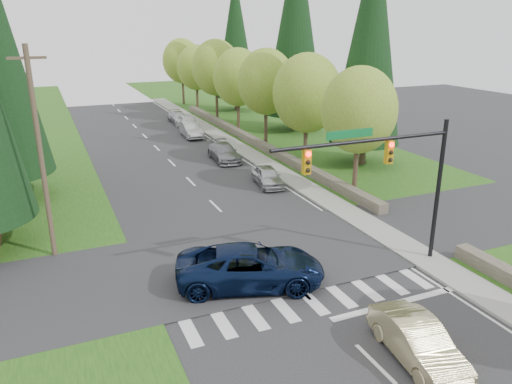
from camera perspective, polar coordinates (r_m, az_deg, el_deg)
ground at (r=18.76m, az=11.58°, el=-16.93°), size 120.00×120.00×0.00m
grass_east at (r=40.61m, az=10.85°, el=3.03°), size 14.00×110.00×0.06m
cross_street at (r=24.74m, az=1.02°, el=-7.19°), size 120.00×8.00×0.10m
sidewalk_east at (r=39.34m, az=1.80°, el=2.91°), size 1.80×80.00×0.13m
curb_east at (r=39.00m, az=0.67°, el=2.77°), size 0.20×80.00×0.13m
stone_wall_north at (r=47.02m, az=-0.45°, el=5.92°), size 0.70×40.00×0.70m
traffic_signal at (r=22.33m, az=15.17°, el=2.93°), size 8.70×0.37×6.80m
utility_pole at (r=24.91m, az=-23.41°, el=4.02°), size 1.60×0.24×10.00m
decid_tree_0 at (r=32.47m, az=11.72°, el=9.13°), size 4.80×4.80×8.37m
decid_tree_1 at (r=38.37m, az=5.85°, el=11.17°), size 5.20×5.20×8.80m
decid_tree_2 at (r=44.48m, az=1.17°, el=12.47°), size 5.00×5.00×8.82m
decid_tree_3 at (r=50.96m, az=-2.07°, el=12.97°), size 5.00×5.00×8.55m
decid_tree_4 at (r=57.51m, az=-4.60°, el=13.99°), size 5.40×5.40×9.18m
decid_tree_5 at (r=64.14m, az=-6.85°, el=13.94°), size 4.80×4.80×8.30m
decid_tree_6 at (r=70.85m, az=-8.47°, el=14.59°), size 5.20×5.20×8.86m
conifer_e_a at (r=39.73m, az=12.99°, el=16.85°), size 5.44×5.44×17.80m
conifer_e_b at (r=52.19m, az=4.56°, el=18.71°), size 6.12×6.12×19.80m
conifer_e_c at (r=64.57m, az=-2.35°, el=17.42°), size 5.10×5.10×16.80m
sedan_champagne at (r=18.24m, az=18.01°, el=-15.98°), size 2.05×4.49×1.43m
suv_navy at (r=21.71m, az=-0.65°, el=-8.49°), size 6.97×4.76×1.77m
parked_car_a at (r=34.83m, az=1.33°, el=1.83°), size 2.08×4.10×1.34m
parked_car_b at (r=41.33m, az=-3.66°, el=4.56°), size 2.26×4.92×1.39m
parked_car_c at (r=50.32m, az=-7.44°, el=7.07°), size 1.75×4.54×1.47m
parked_car_d at (r=54.10m, az=-7.83°, el=7.93°), size 1.99×4.66×1.57m
parked_car_e at (r=57.94m, az=-8.85°, el=8.44°), size 1.80×4.33×1.25m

